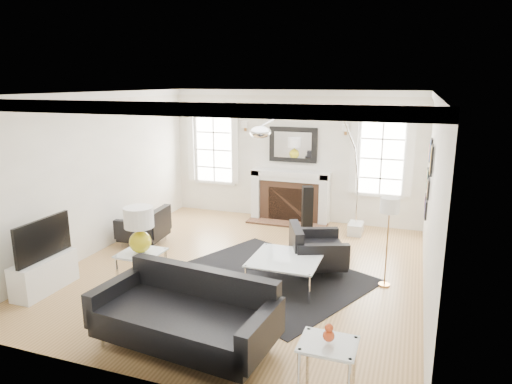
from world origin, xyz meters
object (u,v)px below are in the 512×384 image
at_px(sofa, 187,315).
at_px(gourd_lamp, 139,227).
at_px(armchair_left, 146,227).
at_px(coffee_table, 286,260).
at_px(armchair_right, 314,250).
at_px(arc_floor_lamp, 312,166).
at_px(fireplace, 290,197).

height_order(sofa, gourd_lamp, gourd_lamp).
bearing_deg(armchair_left, coffee_table, -16.86).
height_order(coffee_table, gourd_lamp, gourd_lamp).
distance_m(armchair_left, coffee_table, 3.09).
bearing_deg(sofa, armchair_right, 70.59).
bearing_deg(gourd_lamp, coffee_table, 25.81).
xyz_separation_m(coffee_table, gourd_lamp, (-1.87, -0.91, 0.59)).
distance_m(coffee_table, gourd_lamp, 2.16).
bearing_deg(arc_floor_lamp, gourd_lamp, -120.31).
height_order(gourd_lamp, arc_floor_lamp, arc_floor_lamp).
bearing_deg(armchair_left, sofa, -50.09).
height_order(armchair_left, coffee_table, armchair_left).
bearing_deg(armchair_left, arc_floor_lamp, 23.06).
distance_m(fireplace, armchair_right, 2.72).
bearing_deg(fireplace, sofa, -88.01).
xyz_separation_m(sofa, coffee_table, (0.64, 1.88, 0.04)).
distance_m(fireplace, armchair_left, 3.15).
distance_m(armchair_right, gourd_lamp, 2.76).
bearing_deg(armchair_right, gourd_lamp, -143.11).
bearing_deg(arc_floor_lamp, sofa, -97.47).
height_order(armchair_right, arc_floor_lamp, arc_floor_lamp).
xyz_separation_m(armchair_right, arc_floor_lamp, (-0.39, 1.40, 1.10)).
distance_m(gourd_lamp, arc_floor_lamp, 3.51).
height_order(fireplace, armchair_left, fireplace).
height_order(fireplace, coffee_table, fireplace).
distance_m(fireplace, arc_floor_lamp, 1.57).
distance_m(armchair_left, gourd_lamp, 2.21).
bearing_deg(coffee_table, arc_floor_lamp, 93.09).
relative_size(gourd_lamp, arc_floor_lamp, 0.25).
relative_size(sofa, armchair_right, 1.90).
distance_m(fireplace, sofa, 5.07).
bearing_deg(sofa, fireplace, 91.99).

